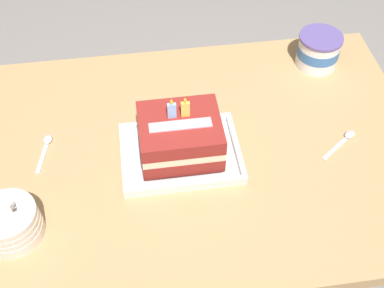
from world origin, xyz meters
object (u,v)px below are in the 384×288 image
at_px(ice_cream_tub, 318,50).
at_px(serving_spoon_near_tray, 46,145).
at_px(foil_tray, 181,154).
at_px(bowl_stack, 10,223).
at_px(serving_spoon_by_bowls, 345,139).
at_px(birthday_cake, 180,136).

bearing_deg(ice_cream_tub, serving_spoon_near_tray, -164.45).
distance_m(foil_tray, ice_cream_tub, 0.51).
xyz_separation_m(bowl_stack, serving_spoon_near_tray, (0.05, 0.24, -0.03)).
xyz_separation_m(bowl_stack, serving_spoon_by_bowls, (0.78, 0.15, -0.03)).
bearing_deg(serving_spoon_by_bowls, serving_spoon_near_tray, 173.44).
distance_m(bowl_stack, serving_spoon_near_tray, 0.24).
bearing_deg(foil_tray, ice_cream_tub, 34.01).
height_order(foil_tray, serving_spoon_by_bowls, foil_tray).
height_order(bowl_stack, serving_spoon_by_bowls, bowl_stack).
bearing_deg(foil_tray, serving_spoon_near_tray, 166.22).
xyz_separation_m(birthday_cake, ice_cream_tub, (0.42, 0.28, -0.03)).
bearing_deg(serving_spoon_near_tray, birthday_cake, -13.77).
relative_size(foil_tray, serving_spoon_near_tray, 2.39).
relative_size(serving_spoon_near_tray, serving_spoon_by_bowls, 1.08).
bearing_deg(serving_spoon_near_tray, serving_spoon_by_bowls, -6.56).
xyz_separation_m(birthday_cake, serving_spoon_by_bowls, (0.41, -0.01, -0.07)).
distance_m(ice_cream_tub, serving_spoon_near_tray, 0.77).
bearing_deg(ice_cream_tub, foil_tray, -145.99).
height_order(foil_tray, birthday_cake, birthday_cake).
relative_size(foil_tray, serving_spoon_by_bowls, 2.58).
xyz_separation_m(birthday_cake, bowl_stack, (-0.37, -0.16, -0.04)).
xyz_separation_m(birthday_cake, serving_spoon_near_tray, (-0.32, 0.08, -0.07)).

